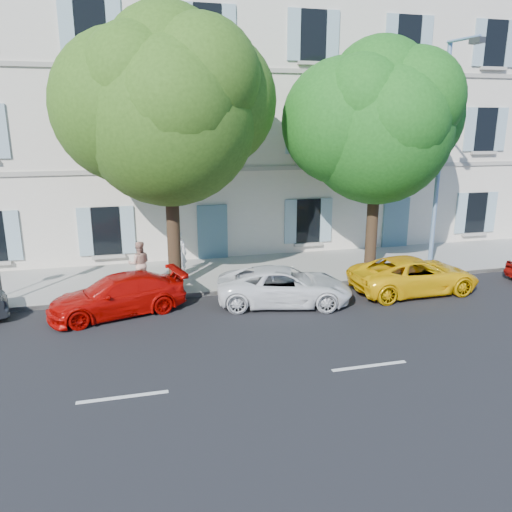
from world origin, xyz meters
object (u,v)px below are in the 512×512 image
object	(u,v)px
car_white_coupe	(284,286)
street_lamp	(443,146)
car_yellow_supercar	(414,275)
pedestrian_b	(139,264)
car_red_coupe	(118,295)
tree_right	(378,131)
tree_left	(168,117)
pedestrian_a	(178,254)

from	to	relation	value
car_white_coupe	street_lamp	distance (m)	8.43
car_yellow_supercar	pedestrian_b	world-z (taller)	pedestrian_b
car_red_coupe	pedestrian_b	distance (m)	2.45
tree_right	pedestrian_b	world-z (taller)	tree_right
car_red_coupe	tree_left	bearing A→B (deg)	117.39
car_yellow_supercar	car_red_coupe	bearing A→B (deg)	85.90
tree_right	street_lamp	distance (m)	2.65
tree_left	tree_right	distance (m)	7.78
car_white_coupe	car_yellow_supercar	size ratio (longest dim) A/B	0.97
car_red_coupe	pedestrian_b	bearing A→B (deg)	146.81
car_white_coupe	street_lamp	world-z (taller)	street_lamp
pedestrian_b	car_red_coupe	bearing A→B (deg)	72.14
tree_left	pedestrian_a	distance (m)	5.22
tree_right	pedestrian_a	xyz separation A→B (m)	(-7.52, 1.09, -4.58)
pedestrian_b	tree_right	bearing A→B (deg)	178.42
car_white_coupe	street_lamp	xyz separation A→B (m)	(6.90, 1.97, 4.43)
car_red_coupe	street_lamp	world-z (taller)	street_lamp
car_yellow_supercar	street_lamp	xyz separation A→B (m)	(2.04, 1.97, 4.41)
car_white_coupe	pedestrian_b	size ratio (longest dim) A/B	2.72
street_lamp	pedestrian_a	distance (m)	10.95
tree_left	pedestrian_a	xyz separation A→B (m)	(0.25, 1.27, -5.06)
car_red_coupe	tree_left	world-z (taller)	tree_left
car_white_coupe	tree_right	bearing A→B (deg)	-48.10
tree_left	tree_right	xyz separation A→B (m)	(7.77, 0.19, -0.48)
tree_left	street_lamp	size ratio (longest dim) A/B	1.07
street_lamp	pedestrian_b	distance (m)	12.28
car_red_coupe	pedestrian_a	world-z (taller)	pedestrian_a
tree_left	pedestrian_b	distance (m)	5.29
tree_left	tree_right	size ratio (longest dim) A/B	1.08
car_white_coupe	pedestrian_b	xyz separation A→B (m)	(-4.66, 2.72, 0.35)
tree_left	pedestrian_b	size ratio (longest dim) A/B	5.60
tree_right	pedestrian_a	size ratio (longest dim) A/B	4.80
street_lamp	pedestrian_b	world-z (taller)	street_lamp
car_red_coupe	car_white_coupe	world-z (taller)	car_white_coupe
car_white_coupe	pedestrian_b	distance (m)	5.40
tree_left	car_white_coupe	bearing A→B (deg)	-33.08
car_yellow_supercar	tree_right	bearing A→B (deg)	10.29
car_yellow_supercar	tree_left	size ratio (longest dim) A/B	0.50
street_lamp	pedestrian_a	bearing A→B (deg)	171.33
pedestrian_b	car_yellow_supercar	bearing A→B (deg)	164.39
car_red_coupe	tree_left	distance (m)	6.10
car_yellow_supercar	tree_left	distance (m)	10.17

